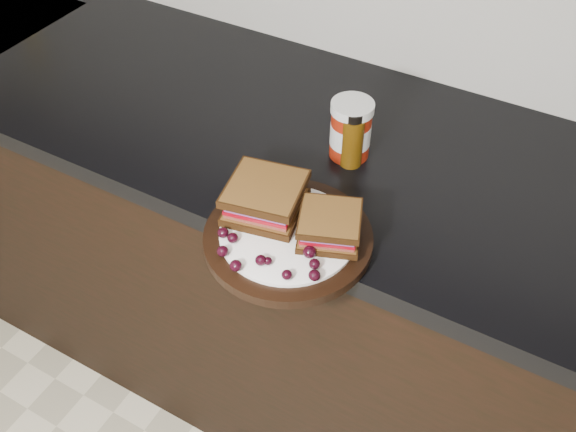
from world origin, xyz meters
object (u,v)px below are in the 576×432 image
Objects in this scene: sandwich_left at (265,198)px; oil_bottle at (352,138)px; condiment_jar at (351,130)px; plate at (288,238)px.

sandwich_left is 0.22m from oil_bottle.
oil_bottle is at bearing -57.74° from condiment_jar.
plate is 0.26m from condiment_jar.
sandwich_left is (-0.06, 0.03, 0.04)m from plate.
oil_bottle is (0.00, 0.24, 0.05)m from plate.
sandwich_left is at bearing 155.73° from plate.
condiment_jar reaches higher than plate.
plate is at bearing -87.59° from condiment_jar.
plate is at bearing -35.50° from sandwich_left.
condiment_jar reaches higher than sandwich_left.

